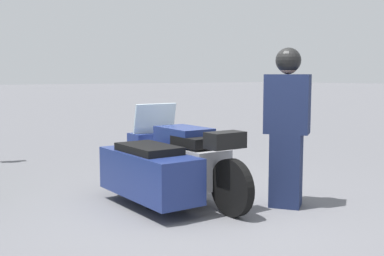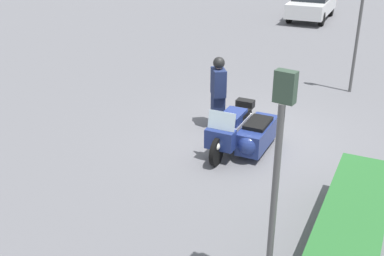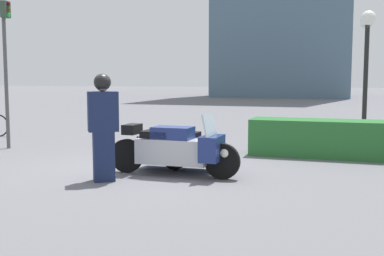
# 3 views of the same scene
# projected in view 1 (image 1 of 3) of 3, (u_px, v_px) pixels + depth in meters

# --- Properties ---
(ground_plane) EXTENTS (160.00, 160.00, 0.00)m
(ground_plane) POSITION_uv_depth(u_px,v_px,m) (207.00, 217.00, 5.20)
(ground_plane) COLOR slate
(police_motorcycle) EXTENTS (2.47, 1.17, 1.15)m
(police_motorcycle) POSITION_uv_depth(u_px,v_px,m) (163.00, 163.00, 5.79)
(police_motorcycle) COLOR black
(police_motorcycle) RESTS_ON ground
(officer_rider) EXTENTS (0.58, 0.53, 1.83)m
(officer_rider) POSITION_uv_depth(u_px,v_px,m) (287.00, 124.00, 5.52)
(officer_rider) COLOR #192347
(officer_rider) RESTS_ON ground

